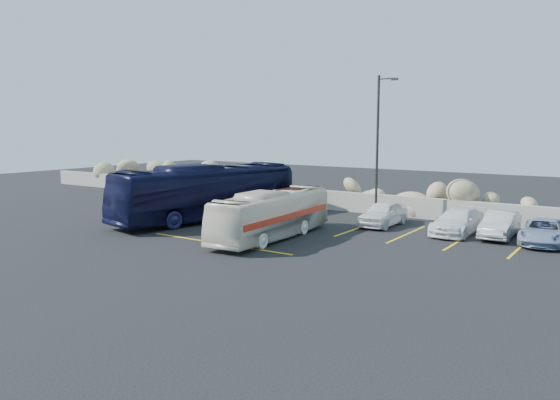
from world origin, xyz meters
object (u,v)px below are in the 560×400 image
Objects in this scene: tour_coach at (206,192)px; car_c at (458,221)px; car_b at (500,225)px; lamppost at (378,144)px; vintage_bus at (272,215)px; car_a at (383,213)px; car_d at (544,232)px.

tour_coach reaches higher than car_c.
lamppost is at bearing 172.57° from car_b.
vintage_bus is 6.33m from tour_coach.
car_b is at bearing -6.19° from lamppost.
vintage_bus is at bearing -146.17° from car_b.
car_a is at bearing 35.54° from tour_coach.
car_d is (8.67, -1.13, -3.73)m from lamppost.
car_c is at bearing -174.17° from car_b.
car_c is 3.91m from car_d.
car_d is at bearing 25.19° from vintage_bus.
tour_coach reaches higher than car_d.
lamppost reaches higher than tour_coach.
tour_coach is 17.31m from car_d.
car_c is 1.06× the size of car_d.
lamppost reaches higher than vintage_bus.
tour_coach reaches higher than car_a.
tour_coach reaches higher than vintage_bus.
car_c reaches higher than car_b.
car_b is at bearing 2.58° from car_a.
car_c is (4.76, -0.96, -3.68)m from lamppost.
car_c is (3.97, -0.03, -0.04)m from car_a.
lamppost is 7.98m from vintage_bus.
car_c is (-1.92, -0.24, 0.00)m from car_b.
vintage_bus is 6.78m from car_a.
car_d is at bearing -0.87° from car_a.
car_b is at bearing 10.35° from car_c.
car_a is 5.89m from car_b.
car_d is (3.91, -0.17, -0.06)m from car_c.
vintage_bus reaches higher than car_c.
car_d is at bearing 24.34° from tour_coach.
lamppost reaches higher than car_b.
car_a reaches higher than car_c.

